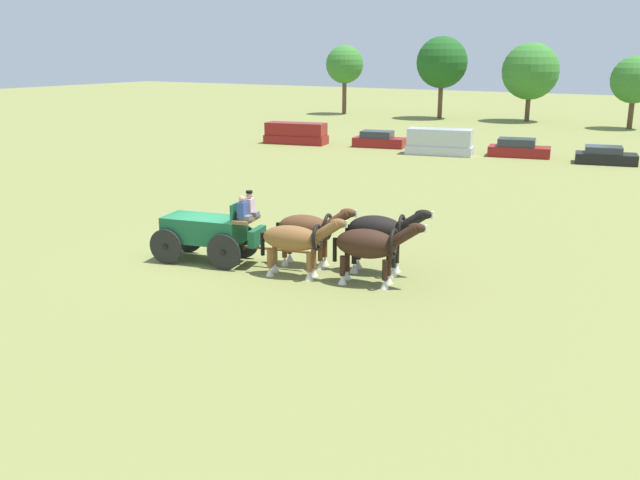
{
  "coord_description": "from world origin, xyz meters",
  "views": [
    {
      "loc": [
        16.18,
        -18.92,
        7.47
      ],
      "look_at": [
        4.4,
        0.83,
        1.2
      ],
      "focal_mm": 39.3,
      "sensor_mm": 36.0,
      "label": 1
    }
  ],
  "objects_px": {
    "parked_vehicle_c": "(440,142)",
    "draft_horse_lead_off": "(370,245)",
    "parked_vehicle_a": "(296,134)",
    "parked_vehicle_d": "(518,149)",
    "parked_vehicle_b": "(379,140)",
    "parked_vehicle_e": "(605,156)",
    "draft_horse_lead_near": "(380,232)",
    "show_wagon": "(209,230)",
    "draft_horse_rear_near": "(308,229)",
    "draft_horse_rear_off": "(296,240)"
  },
  "relations": [
    {
      "from": "draft_horse_lead_near",
      "to": "parked_vehicle_c",
      "type": "relative_size",
      "value": 0.59
    },
    {
      "from": "show_wagon",
      "to": "parked_vehicle_d",
      "type": "xyz_separation_m",
      "value": [
        2.48,
        31.64,
        -0.6
      ]
    },
    {
      "from": "draft_horse_lead_off",
      "to": "parked_vehicle_a",
      "type": "bearing_deg",
      "value": 126.59
    },
    {
      "from": "draft_horse_lead_off",
      "to": "parked_vehicle_b",
      "type": "distance_m",
      "value": 33.75
    },
    {
      "from": "parked_vehicle_e",
      "to": "draft_horse_lead_near",
      "type": "bearing_deg",
      "value": -94.91
    },
    {
      "from": "draft_horse_lead_near",
      "to": "draft_horse_lead_off",
      "type": "height_order",
      "value": "draft_horse_lead_near"
    },
    {
      "from": "parked_vehicle_a",
      "to": "parked_vehicle_d",
      "type": "bearing_deg",
      "value": 7.25
    },
    {
      "from": "draft_horse_rear_near",
      "to": "draft_horse_lead_off",
      "type": "xyz_separation_m",
      "value": [
        2.81,
        -0.73,
        -0.01
      ]
    },
    {
      "from": "draft_horse_rear_off",
      "to": "draft_horse_lead_near",
      "type": "height_order",
      "value": "draft_horse_lead_near"
    },
    {
      "from": "parked_vehicle_b",
      "to": "parked_vehicle_d",
      "type": "bearing_deg",
      "value": 2.99
    },
    {
      "from": "draft_horse_lead_off",
      "to": "parked_vehicle_c",
      "type": "bearing_deg",
      "value": 107.17
    },
    {
      "from": "show_wagon",
      "to": "parked_vehicle_c",
      "type": "distance_m",
      "value": 29.73
    },
    {
      "from": "parked_vehicle_b",
      "to": "parked_vehicle_c",
      "type": "xyz_separation_m",
      "value": [
        5.68,
        -1.47,
        0.37
      ]
    },
    {
      "from": "draft_horse_rear_near",
      "to": "parked_vehicle_c",
      "type": "xyz_separation_m",
      "value": [
        -6.14,
        28.21,
        -0.41
      ]
    },
    {
      "from": "parked_vehicle_c",
      "to": "draft_horse_lead_off",
      "type": "bearing_deg",
      "value": -72.83
    },
    {
      "from": "draft_horse_lead_off",
      "to": "parked_vehicle_a",
      "type": "relative_size",
      "value": 0.57
    },
    {
      "from": "show_wagon",
      "to": "draft_horse_rear_near",
      "type": "xyz_separation_m",
      "value": [
        3.38,
        1.39,
        0.17
      ]
    },
    {
      "from": "parked_vehicle_a",
      "to": "parked_vehicle_d",
      "type": "distance_m",
      "value": 17.77
    },
    {
      "from": "parked_vehicle_e",
      "to": "draft_horse_lead_off",
      "type": "bearing_deg",
      "value": -94.19
    },
    {
      "from": "show_wagon",
      "to": "parked_vehicle_e",
      "type": "bearing_deg",
      "value": 74.95
    },
    {
      "from": "draft_horse_lead_near",
      "to": "parked_vehicle_b",
      "type": "distance_m",
      "value": 32.49
    },
    {
      "from": "draft_horse_lead_near",
      "to": "parked_vehicle_b",
      "type": "xyz_separation_m",
      "value": [
        -14.35,
        29.14,
        -0.9
      ]
    },
    {
      "from": "parked_vehicle_b",
      "to": "draft_horse_lead_near",
      "type": "bearing_deg",
      "value": -63.79
    },
    {
      "from": "parked_vehicle_b",
      "to": "parked_vehicle_e",
      "type": "bearing_deg",
      "value": 1.05
    },
    {
      "from": "draft_horse_rear_near",
      "to": "parked_vehicle_b",
      "type": "xyz_separation_m",
      "value": [
        -11.82,
        29.68,
        -0.78
      ]
    },
    {
      "from": "draft_horse_lead_off",
      "to": "parked_vehicle_e",
      "type": "relative_size",
      "value": 0.72
    },
    {
      "from": "draft_horse_rear_off",
      "to": "parked_vehicle_c",
      "type": "relative_size",
      "value": 0.6
    },
    {
      "from": "show_wagon",
      "to": "draft_horse_rear_near",
      "type": "height_order",
      "value": "show_wagon"
    },
    {
      "from": "draft_horse_lead_near",
      "to": "draft_horse_rear_near",
      "type": "bearing_deg",
      "value": -167.89
    },
    {
      "from": "draft_horse_lead_near",
      "to": "parked_vehicle_a",
      "type": "relative_size",
      "value": 0.56
    },
    {
      "from": "show_wagon",
      "to": "parked_vehicle_b",
      "type": "height_order",
      "value": "show_wagon"
    },
    {
      "from": "parked_vehicle_b",
      "to": "draft_horse_rear_off",
      "type": "bearing_deg",
      "value": -68.65
    },
    {
      "from": "parked_vehicle_c",
      "to": "parked_vehicle_e",
      "type": "distance_m",
      "value": 11.34
    },
    {
      "from": "draft_horse_lead_off",
      "to": "draft_horse_rear_near",
      "type": "bearing_deg",
      "value": 165.48
    },
    {
      "from": "draft_horse_rear_near",
      "to": "parked_vehicle_b",
      "type": "bearing_deg",
      "value": 111.71
    },
    {
      "from": "parked_vehicle_c",
      "to": "draft_horse_lead_near",
      "type": "bearing_deg",
      "value": -72.61
    },
    {
      "from": "parked_vehicle_a",
      "to": "parked_vehicle_d",
      "type": "relative_size",
      "value": 1.17
    },
    {
      "from": "draft_horse_rear_near",
      "to": "draft_horse_rear_off",
      "type": "relative_size",
      "value": 0.97
    },
    {
      "from": "show_wagon",
      "to": "parked_vehicle_d",
      "type": "bearing_deg",
      "value": 85.52
    },
    {
      "from": "parked_vehicle_a",
      "to": "parked_vehicle_d",
      "type": "xyz_separation_m",
      "value": [
        17.63,
        2.24,
        -0.27
      ]
    },
    {
      "from": "parked_vehicle_c",
      "to": "parked_vehicle_e",
      "type": "relative_size",
      "value": 1.19
    },
    {
      "from": "parked_vehicle_d",
      "to": "draft_horse_lead_off",
      "type": "bearing_deg",
      "value": -83.18
    },
    {
      "from": "show_wagon",
      "to": "parked_vehicle_c",
      "type": "bearing_deg",
      "value": 95.32
    },
    {
      "from": "parked_vehicle_c",
      "to": "parked_vehicle_d",
      "type": "distance_m",
      "value": 5.63
    },
    {
      "from": "draft_horse_rear_off",
      "to": "parked_vehicle_d",
      "type": "relative_size",
      "value": 0.66
    },
    {
      "from": "parked_vehicle_e",
      "to": "show_wagon",
      "type": "bearing_deg",
      "value": -105.05
    },
    {
      "from": "show_wagon",
      "to": "parked_vehicle_e",
      "type": "xyz_separation_m",
      "value": [
        8.44,
        31.38,
        -0.65
      ]
    },
    {
      "from": "draft_horse_rear_near",
      "to": "parked_vehicle_a",
      "type": "distance_m",
      "value": 33.59
    },
    {
      "from": "show_wagon",
      "to": "draft_horse_lead_near",
      "type": "xyz_separation_m",
      "value": [
        5.91,
        1.93,
        0.3
      ]
    },
    {
      "from": "draft_horse_rear_near",
      "to": "draft_horse_lead_off",
      "type": "distance_m",
      "value": 2.9
    }
  ]
}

